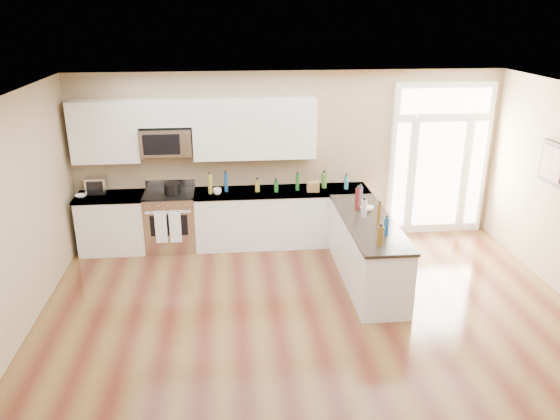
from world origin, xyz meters
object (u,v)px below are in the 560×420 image
Objects in this scene: kitchen_range at (171,220)px; toaster_oven at (96,185)px; stockpot at (173,188)px; peninsula_cabinet at (367,253)px.

kitchen_range is 1.29m from toaster_oven.
toaster_oven reaches higher than stockpot.
peninsula_cabinet is 3.23m from kitchen_range.
peninsula_cabinet is 7.41× the size of toaster_oven.
stockpot is (-2.82, 1.39, 0.62)m from peninsula_cabinet.
toaster_oven is at bearing 171.68° from stockpot.
peninsula_cabinet is 2.15× the size of kitchen_range.
kitchen_range reaches higher than peninsula_cabinet.
kitchen_range is 4.09× the size of stockpot.
kitchen_range is at bearing 137.99° from stockpot.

